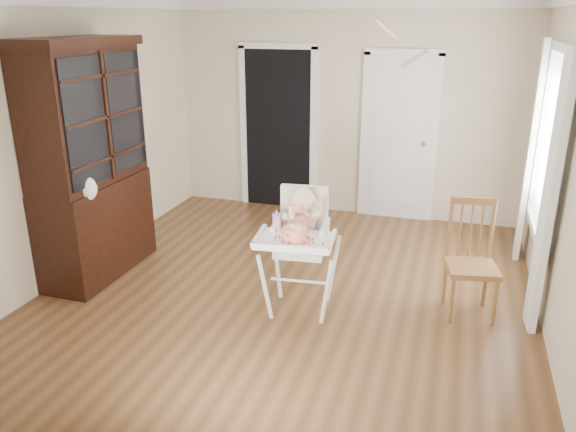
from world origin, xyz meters
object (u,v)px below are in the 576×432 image
(high_chair, at_px, (300,237))
(china_cabinet, at_px, (89,162))
(sippy_cup, at_px, (277,221))
(dining_chair, at_px, (471,263))
(cake, at_px, (295,234))

(high_chair, bearing_deg, china_cabinet, 169.34)
(sippy_cup, xyz_separation_m, dining_chair, (1.61, 0.49, -0.39))
(cake, xyz_separation_m, sippy_cup, (-0.22, 0.19, 0.02))
(high_chair, xyz_separation_m, china_cabinet, (-2.19, 0.18, 0.46))
(high_chair, relative_size, china_cabinet, 0.49)
(china_cabinet, distance_m, dining_chair, 3.69)
(high_chair, distance_m, sippy_cup, 0.27)
(high_chair, height_order, dining_chair, high_chair)
(cake, distance_m, sippy_cup, 0.29)
(dining_chair, bearing_deg, sippy_cup, -174.34)
(china_cabinet, height_order, dining_chair, china_cabinet)
(china_cabinet, relative_size, dining_chair, 2.26)
(cake, xyz_separation_m, dining_chair, (1.39, 0.68, -0.37))
(cake, height_order, dining_chair, dining_chair)
(china_cabinet, bearing_deg, sippy_cup, -8.01)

